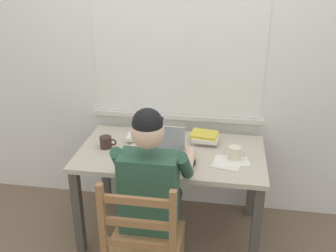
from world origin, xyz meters
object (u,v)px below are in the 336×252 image
desk (171,163)px  book_stack_side (140,137)px  seated_person (153,187)px  computer_mouse (191,162)px  laptop (159,153)px  coffee_mug_dark (106,142)px  coffee_mug_white (235,153)px  book_stack_main (205,138)px  wooden_chair (144,245)px

desk → book_stack_side: 0.32m
seated_person → computer_mouse: 0.35m
seated_person → book_stack_side: bearing=110.2°
laptop → computer_mouse: (0.22, -0.02, -0.04)m
coffee_mug_dark → seated_person: bearing=-44.8°
computer_mouse → book_stack_side: (-0.43, 0.30, 0.01)m
seated_person → coffee_mug_white: size_ratio=10.04×
seated_person → book_stack_main: 0.68m
laptop → book_stack_side: size_ratio=1.76×
laptop → book_stack_main: 0.44m
laptop → coffee_mug_white: size_ratio=2.67×
laptop → book_stack_main: (0.29, 0.32, -0.01)m
wooden_chair → computer_mouse: size_ratio=9.38×
laptop → book_stack_main: bearing=47.9°
seated_person → laptop: seated_person is taller
coffee_mug_dark → book_stack_main: size_ratio=0.57×
coffee_mug_white → coffee_mug_dark: (-0.93, 0.04, -0.01)m
coffee_mug_white → book_stack_main: 0.32m
book_stack_side → seated_person: bearing=-69.8°
wooden_chair → laptop: size_ratio=2.84×
seated_person → laptop: bearing=92.1°
wooden_chair → coffee_mug_white: bearing=53.2°
desk → book_stack_main: (0.23, 0.18, 0.14)m
computer_mouse → coffee_mug_white: bearing=20.6°
wooden_chair → coffee_mug_white: size_ratio=7.58×
desk → coffee_mug_dark: (-0.48, -0.02, 0.14)m
seated_person → coffee_mug_white: 0.64m
desk → computer_mouse: size_ratio=13.36×
wooden_chair → coffee_mug_white: wooden_chair is taller
computer_mouse → book_stack_side: size_ratio=0.53×
desk → seated_person: size_ratio=1.08×
computer_mouse → desk: bearing=135.0°
desk → laptop: laptop is taller
book_stack_main → desk: bearing=-142.6°
seated_person → computer_mouse: size_ratio=12.42×
wooden_chair → book_stack_main: (0.28, 0.90, 0.29)m
book_stack_main → wooden_chair: bearing=-107.3°
desk → wooden_chair: bearing=-93.9°
desk → laptop: 0.22m
coffee_mug_white → coffee_mug_dark: coffee_mug_white is taller
wooden_chair → book_stack_main: size_ratio=4.32×
laptop → book_stack_main: laptop is taller
seated_person → desk: bearing=83.6°
book_stack_main → computer_mouse: bearing=-101.3°
coffee_mug_white → coffee_mug_dark: bearing=177.5°
seated_person → wooden_chair: 0.36m
wooden_chair → computer_mouse: wooden_chair is taller
book_stack_main → seated_person: bearing=-114.4°
wooden_chair → laptop: 0.65m
wooden_chair → seated_person: bearing=90.0°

